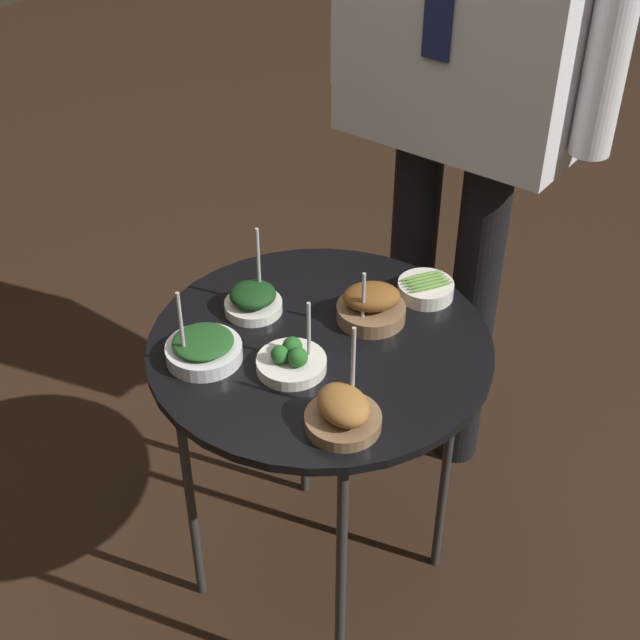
{
  "coord_description": "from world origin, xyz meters",
  "views": [
    {
      "loc": [
        0.78,
        -1.03,
        1.72
      ],
      "look_at": [
        0.0,
        0.0,
        0.75
      ],
      "focal_mm": 50.0,
      "sensor_mm": 36.0,
      "label": 1
    }
  ],
  "objects_px": {
    "bowl_asparagus_far_rim": "(426,289)",
    "bowl_spinach_front_center": "(252,301)",
    "bowl_roast_back_left": "(371,306)",
    "bowl_broccoli_mid_left": "(292,361)",
    "waiter_figure": "(469,24)",
    "bowl_spinach_back_right": "(204,349)",
    "serving_cart": "(320,364)",
    "bowl_roast_center": "(343,412)"
  },
  "relations": [
    {
      "from": "bowl_asparagus_far_rim",
      "to": "bowl_spinach_front_center",
      "type": "distance_m",
      "value": 0.34
    },
    {
      "from": "bowl_broccoli_mid_left",
      "to": "waiter_figure",
      "type": "xyz_separation_m",
      "value": [
        -0.05,
        0.64,
        0.41
      ]
    },
    {
      "from": "serving_cart",
      "to": "bowl_broccoli_mid_left",
      "type": "height_order",
      "value": "bowl_broccoli_mid_left"
    },
    {
      "from": "bowl_spinach_front_center",
      "to": "bowl_asparagus_far_rim",
      "type": "bearing_deg",
      "value": 45.78
    },
    {
      "from": "bowl_roast_back_left",
      "to": "bowl_spinach_back_right",
      "type": "distance_m",
      "value": 0.33
    },
    {
      "from": "serving_cart",
      "to": "bowl_spinach_front_center",
      "type": "relative_size",
      "value": 4.07
    },
    {
      "from": "serving_cart",
      "to": "bowl_asparagus_far_rim",
      "type": "relative_size",
      "value": 6.27
    },
    {
      "from": "serving_cart",
      "to": "bowl_roast_center",
      "type": "bearing_deg",
      "value": -43.55
    },
    {
      "from": "bowl_spinach_front_center",
      "to": "waiter_figure",
      "type": "bearing_deg",
      "value": 78.11
    },
    {
      "from": "waiter_figure",
      "to": "bowl_roast_center",
      "type": "bearing_deg",
      "value": -73.5
    },
    {
      "from": "bowl_roast_center",
      "to": "bowl_roast_back_left",
      "type": "height_order",
      "value": "bowl_roast_center"
    },
    {
      "from": "bowl_spinach_front_center",
      "to": "bowl_spinach_back_right",
      "type": "bearing_deg",
      "value": -81.73
    },
    {
      "from": "bowl_broccoli_mid_left",
      "to": "bowl_roast_center",
      "type": "xyz_separation_m",
      "value": [
        0.16,
        -0.06,
        0.01
      ]
    },
    {
      "from": "bowl_roast_center",
      "to": "bowl_spinach_back_right",
      "type": "xyz_separation_m",
      "value": [
        -0.3,
        -0.01,
        -0.01
      ]
    },
    {
      "from": "bowl_asparagus_far_rim",
      "to": "bowl_roast_center",
      "type": "relative_size",
      "value": 0.62
    },
    {
      "from": "serving_cart",
      "to": "bowl_asparagus_far_rim",
      "type": "distance_m",
      "value": 0.26
    },
    {
      "from": "serving_cart",
      "to": "bowl_roast_center",
      "type": "height_order",
      "value": "bowl_roast_center"
    },
    {
      "from": "bowl_roast_back_left",
      "to": "bowl_spinach_back_right",
      "type": "height_order",
      "value": "bowl_spinach_back_right"
    },
    {
      "from": "bowl_broccoli_mid_left",
      "to": "serving_cart",
      "type": "bearing_deg",
      "value": 94.22
    },
    {
      "from": "bowl_broccoli_mid_left",
      "to": "bowl_spinach_front_center",
      "type": "relative_size",
      "value": 0.79
    },
    {
      "from": "bowl_asparagus_far_rim",
      "to": "bowl_broccoli_mid_left",
      "type": "height_order",
      "value": "bowl_broccoli_mid_left"
    },
    {
      "from": "bowl_spinach_front_center",
      "to": "bowl_roast_center",
      "type": "xyz_separation_m",
      "value": [
        0.33,
        -0.15,
        0.0
      ]
    },
    {
      "from": "bowl_asparagus_far_rim",
      "to": "bowl_spinach_front_center",
      "type": "xyz_separation_m",
      "value": [
        -0.24,
        -0.25,
        0.01
      ]
    },
    {
      "from": "bowl_broccoli_mid_left",
      "to": "bowl_asparagus_far_rim",
      "type": "bearing_deg",
      "value": 77.9
    },
    {
      "from": "bowl_spinach_front_center",
      "to": "serving_cart",
      "type": "bearing_deg",
      "value": 1.41
    },
    {
      "from": "serving_cart",
      "to": "bowl_broccoli_mid_left",
      "type": "distance_m",
      "value": 0.12
    },
    {
      "from": "serving_cart",
      "to": "bowl_spinach_front_center",
      "type": "bearing_deg",
      "value": -178.59
    },
    {
      "from": "bowl_asparagus_far_rim",
      "to": "bowl_roast_back_left",
      "type": "xyz_separation_m",
      "value": [
        -0.04,
        -0.13,
        0.01
      ]
    },
    {
      "from": "bowl_asparagus_far_rim",
      "to": "waiter_figure",
      "type": "bearing_deg",
      "value": 111.87
    },
    {
      "from": "bowl_roast_back_left",
      "to": "bowl_spinach_front_center",
      "type": "bearing_deg",
      "value": -149.01
    },
    {
      "from": "bowl_roast_back_left",
      "to": "waiter_figure",
      "type": "height_order",
      "value": "waiter_figure"
    },
    {
      "from": "bowl_roast_center",
      "to": "serving_cart",
      "type": "bearing_deg",
      "value": 136.45
    },
    {
      "from": "bowl_roast_center",
      "to": "bowl_spinach_back_right",
      "type": "relative_size",
      "value": 1.12
    },
    {
      "from": "waiter_figure",
      "to": "bowl_broccoli_mid_left",
      "type": "bearing_deg",
      "value": -85.44
    },
    {
      "from": "serving_cart",
      "to": "bowl_spinach_back_right",
      "type": "height_order",
      "value": "bowl_spinach_back_right"
    },
    {
      "from": "bowl_roast_center",
      "to": "bowl_roast_back_left",
      "type": "xyz_separation_m",
      "value": [
        -0.13,
        0.27,
        0.0
      ]
    },
    {
      "from": "bowl_roast_center",
      "to": "bowl_spinach_back_right",
      "type": "distance_m",
      "value": 0.3
    },
    {
      "from": "bowl_asparagus_far_rim",
      "to": "waiter_figure",
      "type": "xyz_separation_m",
      "value": [
        -0.12,
        0.31,
        0.42
      ]
    },
    {
      "from": "bowl_spinach_front_center",
      "to": "bowl_roast_back_left",
      "type": "bearing_deg",
      "value": 30.99
    },
    {
      "from": "bowl_spinach_front_center",
      "to": "bowl_roast_center",
      "type": "relative_size",
      "value": 0.95
    },
    {
      "from": "bowl_broccoli_mid_left",
      "to": "bowl_spinach_back_right",
      "type": "xyz_separation_m",
      "value": [
        -0.14,
        -0.07,
        0.0
      ]
    },
    {
      "from": "bowl_spinach_back_right",
      "to": "waiter_figure",
      "type": "distance_m",
      "value": 0.83
    }
  ]
}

